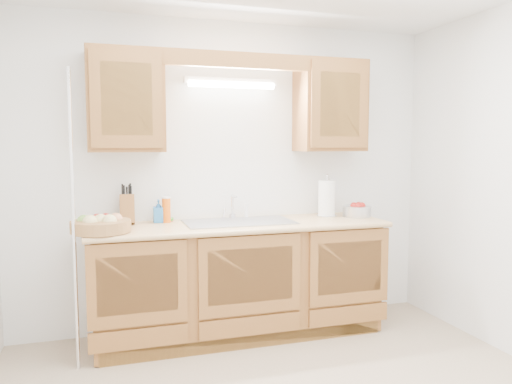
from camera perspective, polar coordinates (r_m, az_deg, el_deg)
name	(u,v)px	position (r m, az deg, el deg)	size (l,w,h in m)	color
room	(298,192)	(2.72, 4.78, 0.05)	(3.52, 3.50, 2.50)	tan
base_cabinets	(239,280)	(3.99, -1.92, -10.04)	(2.20, 0.60, 0.86)	brown
countertop	(240,225)	(3.88, -1.88, -3.82)	(2.30, 0.63, 0.04)	tan
upper_cabinet_left	(126,101)	(3.86, -14.69, 10.02)	(0.55, 0.33, 0.75)	brown
upper_cabinet_right	(330,106)	(4.28, 8.45, 9.67)	(0.55, 0.33, 0.75)	brown
valance	(239,60)	(3.89, -1.96, 14.83)	(2.20, 0.05, 0.12)	brown
fluorescent_fixture	(231,83)	(4.09, -2.82, 12.35)	(0.76, 0.08, 0.08)	white
sink	(239,231)	(3.91, -1.96, -4.53)	(0.84, 0.46, 0.36)	#9E9EA3
wire_shelf_pole	(73,222)	(3.49, -20.13, -3.22)	(0.03, 0.03, 2.00)	silver
outlet_plate	(333,185)	(4.48, 8.84, 0.83)	(0.08, 0.01, 0.12)	white
fruit_basket	(101,224)	(3.60, -17.32, -3.56)	(0.53, 0.53, 0.13)	olive
knife_block	(127,209)	(3.94, -14.51, -1.89)	(0.12, 0.19, 0.32)	brown
orange_canister	(166,210)	(3.94, -10.21, -1.99)	(0.08, 0.08, 0.20)	#E45D0C
soap_bottle	(159,211)	(3.96, -11.07, -2.14)	(0.08, 0.08, 0.18)	#246CB4
sponge	(165,220)	(4.02, -10.31, -3.15)	(0.14, 0.10, 0.03)	#CC333F
paper_towel	(327,199)	(4.24, 8.09, -0.78)	(0.17, 0.17, 0.36)	silver
apple_bowl	(357,210)	(4.28, 11.47, -2.07)	(0.24, 0.24, 0.12)	silver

